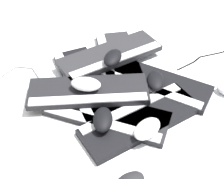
% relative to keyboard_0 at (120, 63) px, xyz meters
% --- Properties ---
extents(ground_plane, '(3.20, 3.20, 0.00)m').
position_rel_keyboard_0_xyz_m(ground_plane, '(-0.16, 0.00, -0.01)').
color(ground_plane, white).
extents(keyboard_0, '(0.45, 0.19, 0.03)m').
position_rel_keyboard_0_xyz_m(keyboard_0, '(0.00, 0.00, 0.00)').
color(keyboard_0, '#232326').
rests_on(keyboard_0, ground).
extents(keyboard_1, '(0.46, 0.28, 0.03)m').
position_rel_keyboard_0_xyz_m(keyboard_1, '(-0.12, 0.14, 0.00)').
color(keyboard_1, black).
rests_on(keyboard_1, ground).
extents(keyboard_2, '(0.32, 0.46, 0.03)m').
position_rel_keyboard_0_xyz_m(keyboard_2, '(-0.29, 0.07, 0.00)').
color(keyboard_2, black).
rests_on(keyboard_2, ground).
extents(keyboard_3, '(0.34, 0.46, 0.03)m').
position_rel_keyboard_0_xyz_m(keyboard_3, '(-0.33, -0.04, 0.00)').
color(keyboard_3, black).
rests_on(keyboard_3, ground).
extents(keyboard_4, '(0.37, 0.45, 0.03)m').
position_rel_keyboard_0_xyz_m(keyboard_4, '(-0.13, -0.12, 0.00)').
color(keyboard_4, black).
rests_on(keyboard_4, ground).
extents(keyboard_5, '(0.15, 0.44, 0.03)m').
position_rel_keyboard_0_xyz_m(keyboard_5, '(-0.20, 0.14, 0.03)').
color(keyboard_5, black).
rests_on(keyboard_5, keyboard_1).
extents(keyboard_6, '(0.33, 0.46, 0.03)m').
position_rel_keyboard_0_xyz_m(keyboard_6, '(0.02, 0.04, 0.03)').
color(keyboard_6, '#232326').
rests_on(keyboard_6, keyboard_0).
extents(mouse_0, '(0.13, 0.10, 0.04)m').
position_rel_keyboard_0_xyz_m(mouse_0, '(-0.05, 0.03, 0.07)').
color(mouse_0, black).
rests_on(mouse_0, keyboard_6).
extents(mouse_2, '(0.09, 0.12, 0.04)m').
position_rel_keyboard_0_xyz_m(mouse_2, '(-0.20, 0.14, 0.07)').
color(mouse_2, '#B7B7BC').
rests_on(mouse_2, keyboard_5).
extents(mouse_3, '(0.12, 0.08, 0.04)m').
position_rel_keyboard_0_xyz_m(mouse_3, '(-0.35, 0.09, 0.04)').
color(mouse_3, black).
rests_on(mouse_3, keyboard_2).
extents(mouse_4, '(0.12, 0.13, 0.04)m').
position_rel_keyboard_0_xyz_m(mouse_4, '(-0.40, -0.05, 0.04)').
color(mouse_4, silver).
rests_on(mouse_4, keyboard_3).
extents(mouse_6, '(0.12, 0.08, 0.04)m').
position_rel_keyboard_0_xyz_m(mouse_6, '(-0.17, -0.12, 0.04)').
color(mouse_6, black).
rests_on(mouse_6, keyboard_4).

